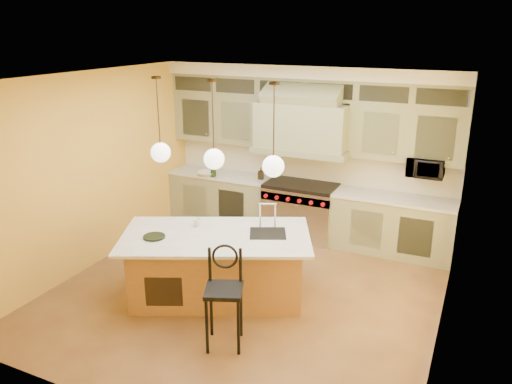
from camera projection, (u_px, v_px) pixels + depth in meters
The scene contains 18 objects.
floor at pixel (246, 292), 6.88m from camera, with size 5.00×5.00×0.00m, color brown.
ceiling at pixel (245, 78), 5.97m from camera, with size 5.00×5.00×0.00m, color white.
wall_back at pixel (309, 151), 8.57m from camera, with size 5.00×5.00×0.00m, color gold.
wall_front at pixel (117, 276), 4.28m from camera, with size 5.00×5.00×0.00m, color gold.
wall_left at pixel (95, 170), 7.43m from camera, with size 5.00×5.00×0.00m, color gold.
wall_right at pixel (451, 223), 5.42m from camera, with size 5.00×5.00×0.00m, color gold.
back_cabinetry at pixel (304, 155), 8.35m from camera, with size 5.00×0.77×2.90m.
range at pixel (301, 210), 8.57m from camera, with size 1.20×0.74×0.96m.
kitchen_island at pixel (217, 264), 6.64m from camera, with size 2.74×2.18×1.35m.
counter_stool at pixel (224, 291), 5.57m from camera, with size 0.54×0.54×1.18m.
microwave at pixel (426, 167), 7.58m from camera, with size 0.54×0.37×0.30m, color black.
oil_bottle_a at pixel (213, 169), 8.83m from camera, with size 0.10×0.11×0.27m, color black.
oil_bottle_b at pixel (261, 173), 8.71m from camera, with size 0.09×0.10×0.21m, color black.
fruit_bowl at pixel (206, 174), 8.92m from camera, with size 0.31×0.31×0.08m, color white.
cup at pixel (197, 222), 6.72m from camera, with size 0.11×0.11×0.11m, color silver.
pendant_left at pixel (161, 150), 6.50m from camera, with size 0.26×0.26×1.11m.
pendant_center at pixel (214, 157), 6.18m from camera, with size 0.26×0.26×1.11m.
pendant_right at pixel (273, 164), 5.85m from camera, with size 0.26×0.26×1.11m.
Camera 1 is at (2.70, -5.47, 3.48)m, focal length 35.00 mm.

